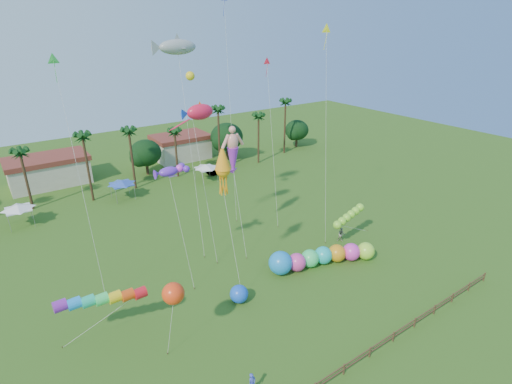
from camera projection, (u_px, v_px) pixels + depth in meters
ground at (318, 316)px, 36.92m from camera, size 160.00×160.00×0.00m
tree_line at (162, 150)px, 70.23m from camera, size 69.46×8.91×11.00m
buildings_row at (115, 161)px, 72.11m from camera, size 35.00×7.00×4.00m
tent_row at (123, 183)px, 60.00m from camera, size 31.00×4.00×0.60m
fence at (370, 351)px, 32.16m from camera, size 36.12×0.12×1.00m
car_b at (218, 170)px, 71.50m from camera, size 4.52×1.69×1.47m
spectator_a at (252, 383)px, 29.02m from camera, size 0.69×0.52×1.70m
spectator_b at (341, 235)px, 49.17m from camera, size 1.13×1.11×1.84m
caterpillar_inflatable at (318, 257)px, 44.16m from camera, size 12.39×5.98×2.58m
blue_ball at (239, 294)px, 38.47m from camera, size 1.79×1.79×1.79m
rainbow_tube at (119, 301)px, 33.33m from camera, size 8.42×2.49×4.10m
green_worm at (337, 225)px, 46.86m from camera, size 9.30×2.41×3.73m
orange_ball_kite at (173, 294)px, 31.04m from camera, size 2.27×2.27×6.47m
merman_kite at (233, 154)px, 45.41m from camera, size 2.57×5.45×13.97m
fish_kite at (200, 112)px, 43.78m from camera, size 4.86×6.71×16.96m
shark_kite at (178, 47)px, 43.49m from camera, size 5.75×8.06×23.60m
squid_kite at (223, 170)px, 36.81m from camera, size 1.96×4.32×14.62m
lobster_kite at (169, 172)px, 38.90m from camera, size 3.77×5.07×12.30m
delta_kite_red at (267, 66)px, 48.24m from camera, size 1.31×3.99×21.21m
delta_kite_yellow at (326, 33)px, 43.81m from camera, size 2.64×4.44×24.99m
delta_kite_green at (55, 66)px, 33.46m from camera, size 1.16×4.50×22.72m
delta_kite_blue at (224, 3)px, 48.37m from camera, size 2.55×5.10×28.45m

